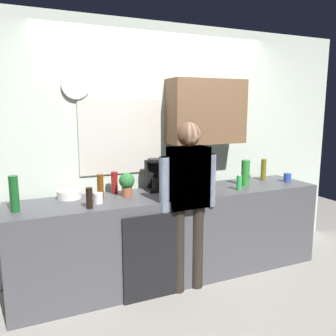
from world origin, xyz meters
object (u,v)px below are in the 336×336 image
at_px(bottle_red_vinegar, 114,183).
at_px(cup_white_mug, 98,198).
at_px(bottle_amber_beer, 100,186).
at_px(storage_canister, 208,179).
at_px(mixing_bowl, 69,194).
at_px(dish_soap, 239,182).
at_px(bottle_clear_soda, 245,173).
at_px(person_at_sink, 188,193).
at_px(coffee_maker, 155,176).
at_px(potted_plant, 127,183).
at_px(bottle_green_wine, 14,194).
at_px(bottle_olive_oil, 263,170).
at_px(cup_blue_mug, 287,178).
at_px(person_guest, 188,193).
at_px(bottle_dark_sauce, 89,198).

bearing_deg(bottle_red_vinegar, cup_white_mug, -127.73).
bearing_deg(bottle_amber_beer, storage_canister, -0.08).
height_order(mixing_bowl, dish_soap, dish_soap).
relative_size(bottle_clear_soda, cup_white_mug, 2.95).
xyz_separation_m(dish_soap, person_at_sink, (-0.67, -0.14, -0.01)).
bearing_deg(coffee_maker, bottle_clear_soda, -10.43).
relative_size(coffee_maker, potted_plant, 1.43).
distance_m(bottle_green_wine, bottle_olive_oil, 2.69).
relative_size(bottle_clear_soda, mixing_bowl, 1.27).
relative_size(bottle_green_wine, dish_soap, 1.67).
xyz_separation_m(bottle_clear_soda, potted_plant, (-1.33, 0.05, -0.01)).
bearing_deg(storage_canister, mixing_bowl, 175.31).
xyz_separation_m(cup_white_mug, cup_blue_mug, (2.19, 0.03, 0.00)).
bearing_deg(bottle_clear_soda, person_at_sink, -160.51).
xyz_separation_m(bottle_red_vinegar, cup_blue_mug, (1.96, -0.26, -0.06)).
bearing_deg(dish_soap, person_at_sink, -167.85).
height_order(bottle_olive_oil, person_at_sink, person_at_sink).
bearing_deg(bottle_olive_oil, bottle_amber_beer, -178.16).
bearing_deg(person_guest, coffee_maker, -48.82).
xyz_separation_m(bottle_red_vinegar, bottle_dark_sauce, (-0.33, -0.42, -0.02)).
bearing_deg(bottle_red_vinegar, person_at_sink, -42.74).
bearing_deg(bottle_red_vinegar, storage_canister, -7.56).
relative_size(bottle_red_vinegar, bottle_dark_sauce, 1.22).
distance_m(bottle_amber_beer, bottle_clear_soda, 1.59).
relative_size(bottle_olive_oil, potted_plant, 1.09).
xyz_separation_m(cup_white_mug, dish_soap, (1.45, -0.08, 0.03)).
relative_size(cup_blue_mug, storage_canister, 0.59).
relative_size(cup_white_mug, person_at_sink, 0.06).
height_order(coffee_maker, person_at_sink, person_at_sink).
relative_size(cup_blue_mug, dish_soap, 0.56).
bearing_deg(mixing_bowl, storage_canister, -4.69).
bearing_deg(bottle_dark_sauce, bottle_green_wine, 165.43).
xyz_separation_m(bottle_green_wine, storage_canister, (1.90, 0.14, -0.06)).
distance_m(bottle_dark_sauce, dish_soap, 1.55).
distance_m(bottle_clear_soda, person_at_sink, 0.91).
xyz_separation_m(coffee_maker, dish_soap, (0.80, -0.34, -0.07)).
xyz_separation_m(bottle_green_wine, person_guest, (1.46, -0.24, -0.09)).
xyz_separation_m(coffee_maker, bottle_olive_oil, (1.36, -0.04, -0.02)).
distance_m(bottle_amber_beer, cup_white_mug, 0.19).
height_order(coffee_maker, bottle_dark_sauce, coffee_maker).
xyz_separation_m(bottle_red_vinegar, bottle_olive_oil, (1.78, -0.07, 0.02)).
relative_size(mixing_bowl, storage_canister, 1.29).
distance_m(bottle_clear_soda, cup_white_mug, 1.65).
distance_m(bottle_red_vinegar, person_at_sink, 0.76).
relative_size(bottle_dark_sauce, person_at_sink, 0.11).
height_order(mixing_bowl, person_guest, person_guest).
bearing_deg(person_guest, bottle_clear_soda, -134.68).
relative_size(bottle_dark_sauce, person_guest, 0.11).
bearing_deg(person_guest, bottle_amber_beer, -2.03).
distance_m(potted_plant, storage_canister, 0.91).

